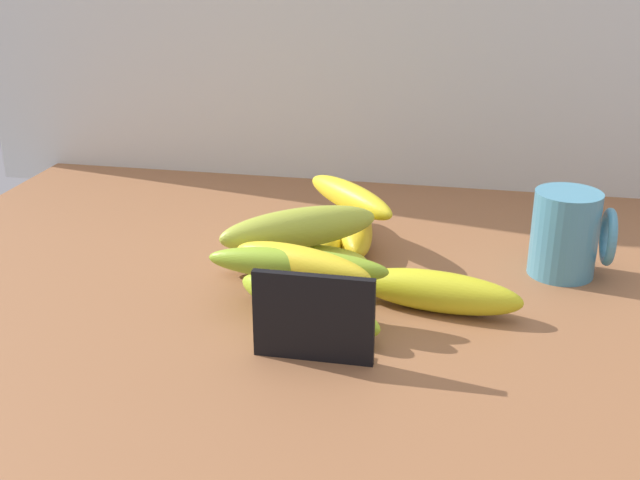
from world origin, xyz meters
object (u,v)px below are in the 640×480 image
(banana_2, at_px, (332,238))
(banana_3, at_px, (437,291))
(chalkboard_sign, at_px, (313,321))
(banana_8, at_px, (301,264))
(banana_6, at_px, (350,197))
(banana_4, at_px, (307,304))
(banana_0, at_px, (293,260))
(banana_1, at_px, (354,227))
(coffee_mug, at_px, (568,234))
(banana_7, at_px, (300,228))
(banana_5, at_px, (297,265))

(banana_2, xyz_separation_m, banana_3, (0.13, -0.13, 0.00))
(chalkboard_sign, height_order, banana_8, chalkboard_sign)
(banana_2, relative_size, banana_3, 1.18)
(banana_8, bearing_deg, banana_6, 85.84)
(banana_2, distance_m, banana_4, 0.18)
(banana_3, relative_size, banana_8, 1.13)
(banana_0, xyz_separation_m, banana_6, (0.05, 0.11, 0.04))
(chalkboard_sign, height_order, banana_0, chalkboard_sign)
(chalkboard_sign, xyz_separation_m, banana_4, (-0.02, 0.07, -0.02))
(banana_1, distance_m, banana_8, 0.21)
(banana_3, distance_m, banana_4, 0.13)
(chalkboard_sign, distance_m, coffee_mug, 0.34)
(chalkboard_sign, relative_size, banana_3, 0.64)
(banana_0, xyz_separation_m, banana_7, (0.01, -0.01, 0.04))
(banana_5, bearing_deg, coffee_mug, 30.48)
(banana_0, xyz_separation_m, banana_4, (0.04, -0.10, 0.00))
(banana_1, bearing_deg, banana_8, -95.98)
(coffee_mug, height_order, banana_0, coffee_mug)
(banana_0, height_order, banana_8, banana_8)
(banana_5, bearing_deg, banana_4, -41.27)
(banana_0, distance_m, banana_7, 0.04)
(banana_3, distance_m, banana_7, 0.16)
(banana_5, distance_m, banana_7, 0.09)
(banana_4, height_order, banana_7, banana_7)
(coffee_mug, relative_size, banana_3, 0.56)
(banana_4, bearing_deg, banana_0, 110.19)
(banana_3, bearing_deg, banana_0, 162.10)
(banana_4, bearing_deg, banana_3, 22.69)
(banana_3, bearing_deg, banana_4, -157.31)
(coffee_mug, relative_size, banana_1, 0.58)
(banana_1, distance_m, banana_4, 0.21)
(banana_4, height_order, banana_6, banana_6)
(banana_4, xyz_separation_m, banana_5, (-0.01, 0.01, 0.04))
(coffee_mug, height_order, banana_3, coffee_mug)
(banana_5, xyz_separation_m, banana_6, (0.02, 0.20, 0.00))
(banana_3, xyz_separation_m, banana_7, (-0.15, 0.05, 0.04))
(coffee_mug, relative_size, banana_8, 0.63)
(banana_3, bearing_deg, coffee_mug, 41.28)
(coffee_mug, distance_m, banana_3, 0.18)
(chalkboard_sign, height_order, banana_1, chalkboard_sign)
(banana_1, height_order, banana_6, banana_6)
(banana_0, bearing_deg, banana_1, 64.48)
(coffee_mug, height_order, banana_4, coffee_mug)
(coffee_mug, bearing_deg, chalkboard_sign, -135.05)
(banana_0, bearing_deg, banana_7, -33.72)
(banana_7, bearing_deg, chalkboard_sign, -73.21)
(banana_3, relative_size, banana_4, 0.98)
(chalkboard_sign, relative_size, banana_1, 0.65)
(banana_5, bearing_deg, banana_8, 1.40)
(chalkboard_sign, distance_m, banana_5, 0.09)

